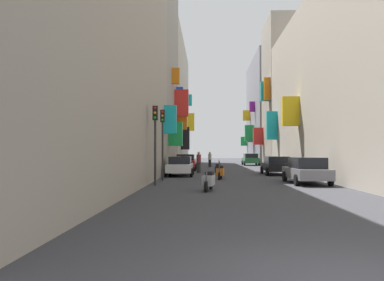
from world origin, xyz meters
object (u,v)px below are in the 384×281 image
Objects in this scene: parked_car_white at (180,166)px; scooter_black at (218,169)px; traffic_light_far_corner at (155,131)px; parked_car_grey at (306,170)px; scooter_orange at (220,172)px; parked_car_black at (276,165)px; parked_car_red at (186,162)px; traffic_light_near_corner at (163,132)px; pedestrian_crossing at (210,159)px; parked_car_green at (251,159)px; scooter_silver at (209,180)px; pedestrian_near_left at (199,162)px.

parked_car_white is 2.86m from scooter_black.
scooter_black is at bearing 66.97° from traffic_light_far_corner.
parked_car_grey is 1.08× the size of traffic_light_far_corner.
parked_car_grey is 5.61m from scooter_orange.
parked_car_white is 7.47m from parked_car_black.
parked_car_white reaches higher than scooter_orange.
parked_car_black is at bearing -41.74° from parked_car_red.
parked_car_red reaches higher than parked_car_white.
traffic_light_near_corner is (-0.71, -12.99, 2.14)m from parked_car_red.
pedestrian_crossing is at bearing 81.62° from traffic_light_near_corner.
parked_car_green reaches higher than scooter_silver.
traffic_light_far_corner is at bearing -92.58° from parked_car_red.
traffic_light_far_corner is (-0.02, -3.17, -0.09)m from traffic_light_near_corner.
pedestrian_crossing is at bearing 109.09° from parked_car_black.
traffic_light_far_corner is at bearing -170.51° from parked_car_grey.
parked_car_grey is 2.56× the size of scooter_orange.
scooter_orange is at bearing 51.98° from traffic_light_far_corner.
parked_car_black reaches higher than scooter_black.
scooter_orange is 4.54m from traffic_light_near_corner.
pedestrian_near_left reaches higher than scooter_orange.
pedestrian_near_left reaches higher than scooter_silver.
parked_car_black is (7.32, -6.53, -0.05)m from parked_car_red.
parked_car_grey is at bearing -90.50° from parked_car_green.
pedestrian_near_left is 9.12m from traffic_light_near_corner.
scooter_orange is (-0.01, -3.85, -0.00)m from scooter_black.
scooter_silver is 1.04× the size of scooter_orange.
pedestrian_near_left is (-6.37, -17.85, 0.09)m from parked_car_green.
parked_car_green is 32.72m from scooter_silver.
parked_car_white is at bearing -109.44° from parked_car_green.
parked_car_green is at bearing 89.50° from parked_car_grey.
parked_car_red reaches higher than scooter_orange.
parked_car_grey reaches higher than scooter_black.
pedestrian_near_left is at bearing 101.83° from scooter_orange.
parked_car_black is at bearing -91.05° from parked_car_green.
parked_car_red is at bearing 138.26° from parked_car_black.
parked_car_black is at bearing 38.82° from traffic_light_near_corner.
scooter_silver is 14.41m from pedestrian_near_left.
pedestrian_crossing is (0.30, 26.54, 0.41)m from scooter_silver.
traffic_light_far_corner is at bearing -95.44° from parked_car_white.
pedestrian_crossing is at bearing 89.34° from scooter_silver.
traffic_light_far_corner is at bearing 137.30° from scooter_silver.
parked_car_red is 11.95m from scooter_orange.
parked_car_red reaches higher than scooter_silver.
parked_car_grey is 8.54m from traffic_light_far_corner.
parked_car_black is 2.33× the size of pedestrian_crossing.
pedestrian_crossing is 1.00× the size of pedestrian_near_left.
pedestrian_crossing reaches higher than parked_car_green.
traffic_light_near_corner is at bearing -103.19° from pedestrian_near_left.
traffic_light_near_corner is (-3.55, -1.39, 2.47)m from scooter_orange.
parked_car_white is 9.93m from parked_car_grey.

